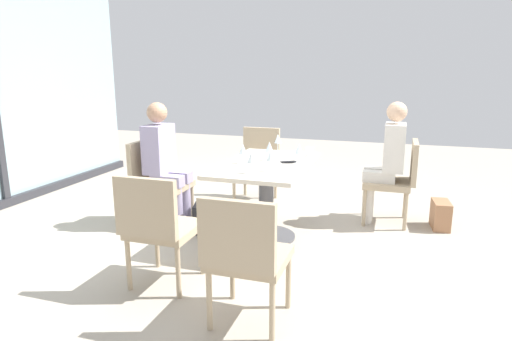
# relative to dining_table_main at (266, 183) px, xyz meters

# --- Properties ---
(ground_plane) EXTENTS (12.00, 12.00, 0.00)m
(ground_plane) POSITION_rel_dining_table_main_xyz_m (0.00, 0.00, -0.54)
(ground_plane) COLOR #A89E8E
(dining_table_main) EXTENTS (1.32, 0.78, 0.73)m
(dining_table_main) POSITION_rel_dining_table_main_xyz_m (0.00, 0.00, 0.00)
(dining_table_main) COLOR silver
(dining_table_main) RESTS_ON ground_plane
(chair_front_right) EXTENTS (0.46, 0.50, 0.87)m
(chair_front_right) POSITION_rel_dining_table_main_xyz_m (0.80, -1.17, -0.04)
(chair_front_right) COLOR tan
(chair_front_right) RESTS_ON ground_plane
(chair_near_window) EXTENTS (0.46, 0.51, 0.87)m
(chair_near_window) POSITION_rel_dining_table_main_xyz_m (0.00, 1.17, -0.04)
(chair_near_window) COLOR tan
(chair_near_window) RESTS_ON ground_plane
(chair_far_right) EXTENTS (0.50, 0.46, 0.87)m
(chair_far_right) POSITION_rel_dining_table_main_xyz_m (1.19, 0.46, -0.04)
(chair_far_right) COLOR tan
(chair_far_right) RESTS_ON ground_plane
(chair_side_end) EXTENTS (0.50, 0.46, 0.87)m
(chair_side_end) POSITION_rel_dining_table_main_xyz_m (-1.48, -0.30, -0.04)
(chair_side_end) COLOR tan
(chair_side_end) RESTS_ON ground_plane
(chair_far_left) EXTENTS (0.50, 0.46, 0.87)m
(chair_far_left) POSITION_rel_dining_table_main_xyz_m (-1.19, 0.46, -0.04)
(chair_far_left) COLOR tan
(chair_far_left) RESTS_ON ground_plane
(person_front_right) EXTENTS (0.34, 0.39, 1.26)m
(person_front_right) POSITION_rel_dining_table_main_xyz_m (0.80, -1.06, 0.16)
(person_front_right) COLOR silver
(person_front_right) RESTS_ON ground_plane
(person_near_window) EXTENTS (0.34, 0.39, 1.26)m
(person_near_window) POSITION_rel_dining_table_main_xyz_m (-0.00, 1.06, 0.16)
(person_near_window) COLOR #9E93B7
(person_near_window) RESTS_ON ground_plane
(wine_glass_0) EXTENTS (0.07, 0.07, 0.18)m
(wine_glass_0) POSITION_rel_dining_table_main_xyz_m (0.07, -0.29, 0.33)
(wine_glass_0) COLOR silver
(wine_glass_0) RESTS_ON dining_table_main
(wine_glass_1) EXTENTS (0.07, 0.07, 0.18)m
(wine_glass_1) POSITION_rel_dining_table_main_xyz_m (0.58, 0.05, 0.33)
(wine_glass_1) COLOR silver
(wine_glass_1) RESTS_ON dining_table_main
(wine_glass_2) EXTENTS (0.07, 0.07, 0.18)m
(wine_glass_2) POSITION_rel_dining_table_main_xyz_m (-0.31, -0.13, 0.33)
(wine_glass_2) COLOR silver
(wine_glass_2) RESTS_ON dining_table_main
(wine_glass_3) EXTENTS (0.07, 0.07, 0.18)m
(wine_glass_3) POSITION_rel_dining_table_main_xyz_m (0.10, -0.00, 0.33)
(wine_glass_3) COLOR silver
(wine_glass_3) RESTS_ON dining_table_main
(wine_glass_4) EXTENTS (0.07, 0.07, 0.18)m
(wine_glass_4) POSITION_rel_dining_table_main_xyz_m (-0.10, 0.19, 0.33)
(wine_glass_4) COLOR silver
(wine_glass_4) RESTS_ON dining_table_main
(wine_glass_5) EXTENTS (0.07, 0.07, 0.18)m
(wine_glass_5) POSITION_rel_dining_table_main_xyz_m (-0.44, -0.00, 0.33)
(wine_glass_5) COLOR silver
(wine_glass_5) RESTS_ON dining_table_main
(coffee_cup) EXTENTS (0.08, 0.08, 0.09)m
(coffee_cup) POSITION_rel_dining_table_main_xyz_m (0.44, -0.32, 0.24)
(coffee_cup) COLOR white
(coffee_cup) RESTS_ON dining_table_main
(cell_phone_on_table) EXTENTS (0.14, 0.16, 0.01)m
(cell_phone_on_table) POSITION_rel_dining_table_main_xyz_m (0.08, -0.19, 0.20)
(cell_phone_on_table) COLOR black
(cell_phone_on_table) RESTS_ON dining_table_main
(handbag_0) EXTENTS (0.31, 0.19, 0.28)m
(handbag_0) POSITION_rel_dining_table_main_xyz_m (0.78, -1.61, -0.40)
(handbag_0) COLOR #A3704C
(handbag_0) RESTS_ON ground_plane
(handbag_1) EXTENTS (0.33, 0.24, 0.28)m
(handbag_1) POSITION_rel_dining_table_main_xyz_m (-0.01, 0.65, -0.40)
(handbag_1) COLOR #232328
(handbag_1) RESTS_ON ground_plane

